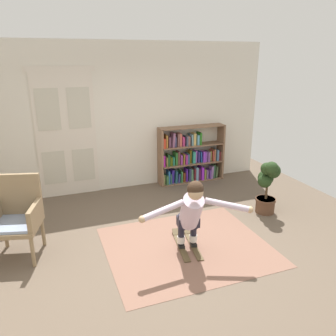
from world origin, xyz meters
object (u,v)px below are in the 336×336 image
object	(u,v)px
bookshelf	(189,158)
skis_pair	(187,244)
person_skier	(192,210)
potted_plant	(267,184)
wicker_chair	(16,215)

from	to	relation	value
bookshelf	skis_pair	bearing A→B (deg)	-114.66
skis_pair	person_skier	xyz separation A→B (m)	(-0.04, -0.22, 0.64)
bookshelf	person_skier	bearing A→B (deg)	-113.48
bookshelf	potted_plant	bearing A→B (deg)	-71.80
wicker_chair	person_skier	distance (m)	2.35
bookshelf	wicker_chair	size ratio (longest dim) A/B	1.32
potted_plant	person_skier	bearing A→B (deg)	-156.97
bookshelf	potted_plant	xyz separation A→B (m)	(0.62, -1.89, 0.00)
potted_plant	bookshelf	bearing A→B (deg)	108.20
wicker_chair	person_skier	size ratio (longest dim) A/B	0.75
bookshelf	wicker_chair	bearing A→B (deg)	-151.75
bookshelf	potted_plant	distance (m)	1.99
bookshelf	skis_pair	xyz separation A→B (m)	(-1.11, -2.42, -0.50)
wicker_chair	potted_plant	size ratio (longest dim) A/B	1.13
bookshelf	skis_pair	size ratio (longest dim) A/B	1.69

